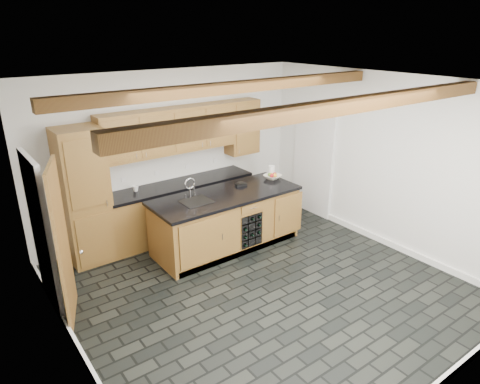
# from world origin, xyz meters

# --- Properties ---
(ground) EXTENTS (5.00, 5.00, 0.00)m
(ground) POSITION_xyz_m (0.00, 0.00, 0.00)
(ground) COLOR black
(ground) RESTS_ON ground
(room_shell) EXTENTS (5.01, 5.00, 5.00)m
(room_shell) POSITION_xyz_m (-0.09, 0.53, 1.53)
(room_shell) COLOR white
(room_shell) RESTS_ON ground
(back_cabinetry) EXTENTS (3.65, 0.62, 2.20)m
(back_cabinetry) POSITION_xyz_m (-0.38, 2.24, 0.98)
(back_cabinetry) COLOR olive
(back_cabinetry) RESTS_ON ground
(island) EXTENTS (2.48, 0.96, 0.93)m
(island) POSITION_xyz_m (0.31, 1.28, 0.46)
(island) COLOR olive
(island) RESTS_ON ground
(faucet) EXTENTS (0.45, 0.40, 0.34)m
(faucet) POSITION_xyz_m (-0.25, 1.33, 0.96)
(faucet) COLOR black
(faucet) RESTS_ON island
(kitchen_scale) EXTENTS (0.20, 0.14, 0.06)m
(kitchen_scale) POSITION_xyz_m (0.72, 1.46, 0.96)
(kitchen_scale) COLOR black
(kitchen_scale) RESTS_ON island
(fruit_bowl) EXTENTS (0.36, 0.36, 0.07)m
(fruit_bowl) POSITION_xyz_m (1.38, 1.42, 0.97)
(fruit_bowl) COLOR silver
(fruit_bowl) RESTS_ON island
(fruit_cluster) EXTENTS (0.16, 0.17, 0.07)m
(fruit_cluster) POSITION_xyz_m (1.38, 1.42, 1.00)
(fruit_cluster) COLOR #AA1626
(fruit_cluster) RESTS_ON fruit_bowl
(paper_towel) EXTENTS (0.12, 0.12, 0.21)m
(paper_towel) POSITION_xyz_m (1.42, 1.49, 1.04)
(paper_towel) COLOR white
(paper_towel) RESTS_ON island
(mug) EXTENTS (0.13, 0.13, 0.10)m
(mug) POSITION_xyz_m (-0.82, 2.27, 0.98)
(mug) COLOR white
(mug) RESTS_ON back_cabinetry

